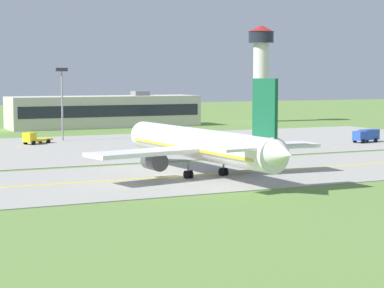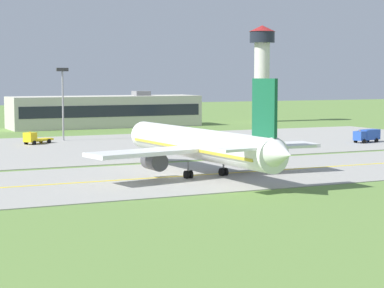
# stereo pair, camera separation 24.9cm
# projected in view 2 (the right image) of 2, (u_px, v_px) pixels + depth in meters

# --- Properties ---
(ground_plane) EXTENTS (500.00, 500.00, 0.00)m
(ground_plane) POSITION_uv_depth(u_px,v_px,m) (174.00, 177.00, 92.30)
(ground_plane) COLOR olive
(taxiway_strip) EXTENTS (240.00, 28.00, 0.10)m
(taxiway_strip) POSITION_uv_depth(u_px,v_px,m) (174.00, 177.00, 92.29)
(taxiway_strip) COLOR #9E9B93
(taxiway_strip) RESTS_ON ground
(apron_pad) EXTENTS (140.00, 52.00, 0.10)m
(apron_pad) POSITION_uv_depth(u_px,v_px,m) (133.00, 146.00, 134.38)
(apron_pad) COLOR #9E9B93
(apron_pad) RESTS_ON ground
(taxiway_centreline) EXTENTS (220.00, 0.60, 0.01)m
(taxiway_centreline) POSITION_uv_depth(u_px,v_px,m) (174.00, 177.00, 92.29)
(taxiway_centreline) COLOR yellow
(taxiway_centreline) RESTS_ON taxiway_strip
(airplane_lead) EXTENTS (32.46, 39.65, 12.70)m
(airplane_lead) POSITION_uv_depth(u_px,v_px,m) (200.00, 145.00, 93.04)
(airplane_lead) COLOR white
(airplane_lead) RESTS_ON ground
(service_truck_baggage) EXTENTS (6.42, 5.36, 2.59)m
(service_truck_baggage) POSITION_uv_depth(u_px,v_px,m) (35.00, 138.00, 137.07)
(service_truck_baggage) COLOR yellow
(service_truck_baggage) RESTS_ON ground
(service_truck_fuel) EXTENTS (6.32, 3.46, 2.60)m
(service_truck_fuel) POSITION_uv_depth(u_px,v_px,m) (367.00, 135.00, 140.56)
(service_truck_fuel) COLOR #264CA5
(service_truck_fuel) RESTS_ON ground
(terminal_building) EXTENTS (49.08, 12.59, 9.21)m
(terminal_building) POSITION_uv_depth(u_px,v_px,m) (106.00, 111.00, 184.95)
(terminal_building) COLOR beige
(terminal_building) RESTS_ON ground
(control_tower) EXTENTS (7.60, 7.60, 27.63)m
(control_tower) POSITION_uv_depth(u_px,v_px,m) (262.00, 64.00, 206.51)
(control_tower) COLOR silver
(control_tower) RESTS_ON ground
(apron_light_mast) EXTENTS (2.40, 0.50, 14.70)m
(apron_light_mast) POSITION_uv_depth(u_px,v_px,m) (63.00, 95.00, 143.91)
(apron_light_mast) COLOR gray
(apron_light_mast) RESTS_ON ground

